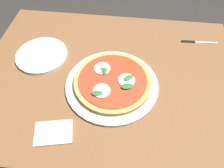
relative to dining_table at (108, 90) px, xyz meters
name	(u,v)px	position (x,y,z in m)	size (l,w,h in m)	color
ground_plane	(110,140)	(0.00, 0.00, -0.59)	(6.00, 6.00, 0.00)	#2D2B28
dining_table	(108,90)	(0.00, 0.00, 0.00)	(1.11, 0.84, 0.70)	brown
serving_tray	(112,85)	(0.02, -0.06, 0.12)	(0.38, 0.38, 0.01)	#B2B2B7
pizza	(113,81)	(0.03, -0.05, 0.13)	(0.31, 0.31, 0.03)	tan
plate_white	(42,55)	(-0.31, 0.07, 0.12)	(0.23, 0.23, 0.01)	white
napkin	(54,133)	(-0.15, -0.29, 0.12)	(0.13, 0.09, 0.01)	white
knife	(195,42)	(0.39, 0.26, 0.11)	(0.17, 0.02, 0.01)	black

